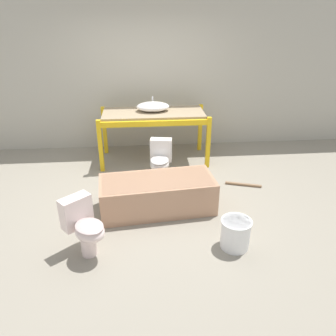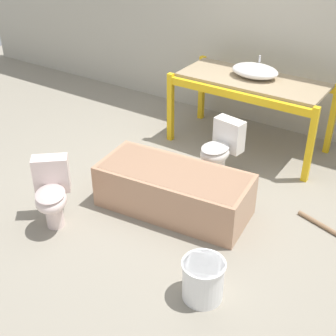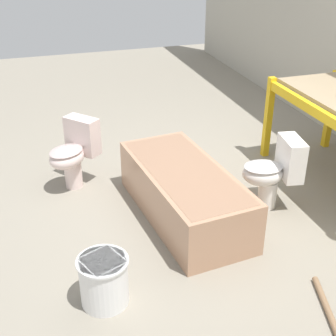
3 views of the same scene
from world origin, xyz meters
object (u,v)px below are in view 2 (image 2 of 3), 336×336
at_px(sink_basin, 255,71).
at_px(toilet_near, 221,148).
at_px(toilet_far, 52,192).
at_px(bathtub_main, 174,187).
at_px(bucket_white, 203,279).

xyz_separation_m(sink_basin, toilet_near, (0.06, -0.91, -0.61)).
bearing_deg(toilet_far, bathtub_main, 4.14).
height_order(bathtub_main, bucket_white, bathtub_main).
bearing_deg(sink_basin, toilet_far, -108.91).
bearing_deg(bathtub_main, toilet_far, -140.97).
relative_size(toilet_near, toilet_far, 1.00).
relative_size(bathtub_main, toilet_near, 2.38).
distance_m(sink_basin, bucket_white, 2.84).
distance_m(bathtub_main, toilet_far, 1.20).
height_order(bathtub_main, toilet_near, toilet_near).
bearing_deg(bucket_white, sink_basin, 107.39).
bearing_deg(bucket_white, toilet_near, 113.95).
relative_size(toilet_far, bucket_white, 1.87).
bearing_deg(toilet_far, sink_basin, 30.40).
bearing_deg(bathtub_main, sink_basin, 83.14).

